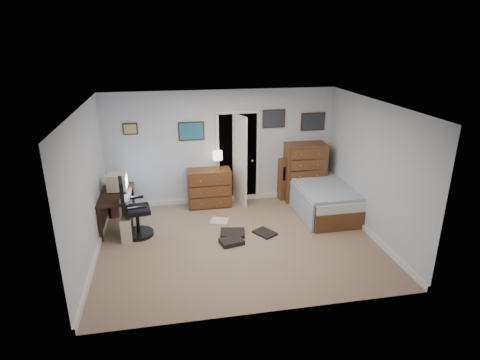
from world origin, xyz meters
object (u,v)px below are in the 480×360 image
Objects in this scene: computer_desk at (112,201)px; low_dresser at (209,188)px; bed at (320,196)px; tall_dresser at (304,172)px; office_chair at (133,214)px.

low_dresser is (1.96, 0.71, -0.13)m from computer_desk.
low_dresser is 0.45× the size of bed.
bed is (4.27, 0.03, -0.22)m from computer_desk.
tall_dresser is at bearing 102.24° from bed.
low_dresser is 0.71× the size of tall_dresser.
low_dresser reaches higher than bed.
office_chair is at bearing -45.92° from computer_desk.
computer_desk is 1.32× the size of low_dresser.
tall_dresser is at bearing 9.08° from office_chair.
computer_desk is 4.27m from bed.
computer_desk is 0.94× the size of tall_dresser.
office_chair is 1.22× the size of low_dresser.
office_chair is 1.93m from low_dresser.
tall_dresser is 0.76m from bed.
computer_desk is at bearing -159.71° from low_dresser.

